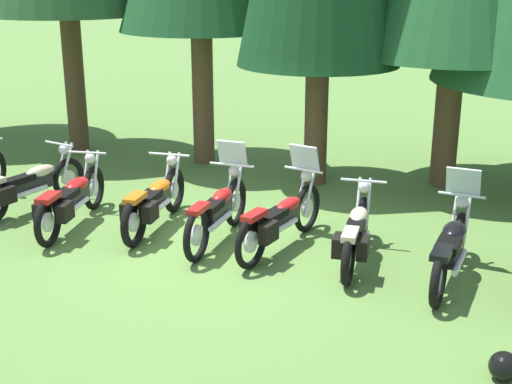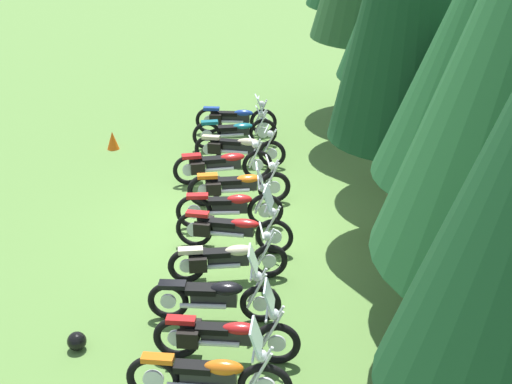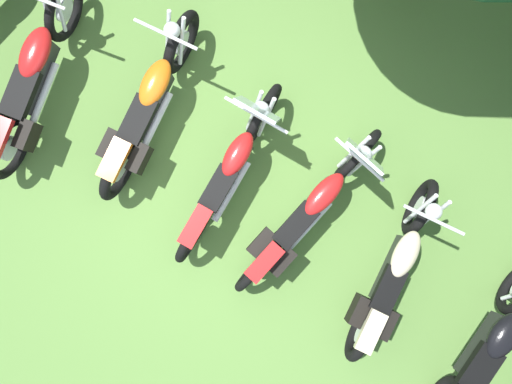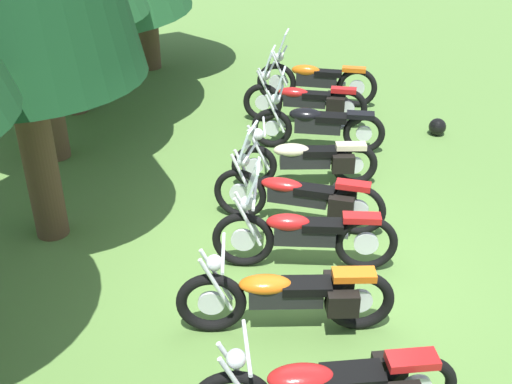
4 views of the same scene
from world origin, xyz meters
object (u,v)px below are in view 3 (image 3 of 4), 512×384
(motorcycle_6, at_px, (307,212))
(motorcycle_8, at_px, (488,346))
(motorcycle_5, at_px, (230,170))
(motorcycle_3, at_px, (32,80))
(motorcycle_7, at_px, (392,274))
(motorcycle_4, at_px, (148,108))

(motorcycle_6, height_order, motorcycle_8, motorcycle_6)
(motorcycle_6, bearing_deg, motorcycle_5, 103.04)
(motorcycle_3, distance_m, motorcycle_6, 3.27)
(motorcycle_3, height_order, motorcycle_8, motorcycle_8)
(motorcycle_7, height_order, motorcycle_8, motorcycle_8)
(motorcycle_4, xyz_separation_m, motorcycle_5, (1.10, -0.17, 0.03))
(motorcycle_5, bearing_deg, motorcycle_6, -89.17)
(motorcycle_3, xyz_separation_m, motorcycle_5, (2.34, 0.16, 0.02))
(motorcycle_3, distance_m, motorcycle_7, 4.37)
(motorcycle_3, xyz_separation_m, motorcycle_8, (5.61, -0.19, 0.01))
(motorcycle_6, bearing_deg, motorcycle_7, -84.02)
(motorcycle_5, bearing_deg, motorcycle_4, 82.81)
(motorcycle_7, distance_m, motorcycle_8, 1.25)
(motorcycle_7, bearing_deg, motorcycle_3, 87.30)
(motorcycle_5, relative_size, motorcycle_6, 0.97)
(motorcycle_4, bearing_deg, motorcycle_5, -101.49)
(motorcycle_3, relative_size, motorcycle_5, 1.07)
(motorcycle_8, bearing_deg, motorcycle_4, 89.71)
(motorcycle_8, bearing_deg, motorcycle_6, 88.24)
(motorcycle_4, height_order, motorcycle_7, motorcycle_4)
(motorcycle_6, distance_m, motorcycle_8, 2.37)
(motorcycle_4, distance_m, motorcycle_5, 1.12)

